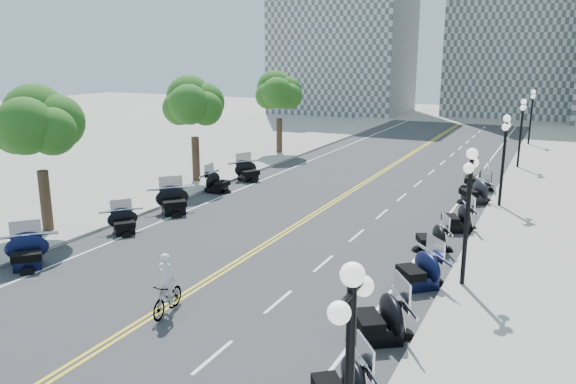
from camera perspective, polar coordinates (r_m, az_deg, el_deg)
The scene contains 46 objects.
ground at distance 20.98m, azimuth -8.90°, elevation -9.35°, with size 160.00×160.00×0.00m, color gray.
road at distance 29.22m, azimuth 2.36°, elevation -2.47°, with size 16.00×90.00×0.01m, color #333335.
centerline_yellow_a at distance 29.27m, azimuth 2.14°, elevation -2.43°, with size 0.12×90.00×0.00m, color yellow.
centerline_yellow_b at distance 29.18m, azimuth 2.57°, elevation -2.49°, with size 0.12×90.00×0.00m, color yellow.
edge_line_north at distance 27.40m, azimuth 14.72°, elevation -4.03°, with size 0.12×90.00×0.00m, color white.
edge_line_south at distance 32.23m, azimuth -8.11°, elevation -1.03°, with size 0.12×90.00×0.00m, color white.
lane_dash_5 at distance 16.39m, azimuth -7.64°, elevation -16.27°, with size 0.12×2.00×0.00m, color white.
lane_dash_6 at distance 19.45m, azimuth -0.99°, elevation -11.07°, with size 0.12×2.00×0.00m, color white.
lane_dash_7 at distance 22.80m, azimuth 3.63°, elevation -7.25°, with size 0.12×2.00×0.00m, color white.
lane_dash_8 at distance 26.33m, azimuth 6.99°, elevation -4.40°, with size 0.12×2.00×0.00m, color white.
lane_dash_9 at distance 29.98m, azimuth 9.52°, elevation -2.22°, with size 0.12×2.00×0.00m, color white.
lane_dash_10 at distance 33.71m, azimuth 11.49°, elevation -0.51°, with size 0.12×2.00×0.00m, color white.
lane_dash_11 at distance 37.50m, azimuth 13.07°, elevation 0.85°, with size 0.12×2.00×0.00m, color white.
lane_dash_12 at distance 41.32m, azimuth 14.36°, elevation 1.96°, with size 0.12×2.00×0.00m, color white.
lane_dash_13 at distance 45.18m, azimuth 15.43°, elevation 2.88°, with size 0.12×2.00×0.00m, color white.
lane_dash_14 at distance 49.06m, azimuth 16.33°, elevation 3.66°, with size 0.12×2.00×0.00m, color white.
lane_dash_15 at distance 52.95m, azimuth 17.10°, elevation 4.32°, with size 0.12×2.00×0.00m, color white.
lane_dash_16 at distance 56.86m, azimuth 17.76°, elevation 4.89°, with size 0.12×2.00×0.00m, color white.
lane_dash_17 at distance 60.79m, azimuth 18.34°, elevation 5.39°, with size 0.12×2.00×0.00m, color white.
lane_dash_18 at distance 64.72m, azimuth 18.86°, elevation 5.82°, with size 0.12×2.00×0.00m, color white.
lane_dash_19 at distance 68.66m, azimuth 19.31°, elevation 6.21°, with size 0.12×2.00×0.00m, color white.
sidewalk_north at distance 26.96m, azimuth 23.31°, elevation -4.89°, with size 5.00×90.00×0.15m, color #9E9991.
sidewalk_south at distance 34.64m, azimuth -13.74°, elevation -0.14°, with size 5.00×90.00×0.15m, color #9E9991.
distant_block_a at distance 83.16m, azimuth 5.73°, elevation 17.07°, with size 18.00×14.00×26.00m, color gray.
distant_block_b at distance 84.28m, azimuth 22.17°, elevation 17.49°, with size 16.00×12.00×30.00m, color gray.
street_lamp_2 at distance 20.64m, azimuth 17.73°, elevation -2.59°, with size 0.50×1.20×4.90m, color black, non-canonical shape.
street_lamp_3 at distance 32.29m, azimuth 21.01°, elevation 2.92°, with size 0.50×1.20×4.90m, color black, non-canonical shape.
street_lamp_4 at distance 44.13m, azimuth 22.56°, elevation 5.48°, with size 0.50×1.20×4.90m, color black, non-canonical shape.
street_lamp_5 at distance 56.03m, azimuth 23.45°, elevation 6.96°, with size 0.50×1.20×4.90m, color black, non-canonical shape.
tree_2 at distance 27.88m, azimuth -24.03°, elevation 5.53°, with size 4.80×4.80×9.20m, color #235619, non-canonical shape.
tree_3 at distance 36.68m, azimuth -9.54°, elevation 8.24°, with size 4.80×4.80×9.20m, color #235619, non-canonical shape.
tree_4 at distance 46.93m, azimuth -0.91°, elevation 9.61°, with size 4.80×4.80×9.20m, color #235619, non-canonical shape.
motorcycle_n_4 at distance 14.02m, azimuth 5.48°, elevation -18.65°, with size 1.96×1.96×1.37m, color black, non-canonical shape.
motorcycle_n_5 at distance 17.01m, azimuth 9.35°, elevation -12.24°, with size 2.23×2.23×1.56m, color black, non-canonical shape.
motorcycle_n_6 at distance 20.87m, azimuth 13.21°, elevation -7.50°, with size 2.11×2.11×1.48m, color black, non-canonical shape.
motorcycle_n_7 at distance 24.72m, azimuth 14.45°, elevation -4.40°, with size 1.87×1.87×1.31m, color black, non-canonical shape.
motorcycle_n_8 at distance 27.83m, azimuth 16.84°, elevation -2.38°, with size 2.06×2.06×1.44m, color black, non-canonical shape.
motorcycle_n_9 at distance 33.31m, azimuth 18.43°, elevation 0.20°, with size 2.18×2.18×1.52m, color black, non-canonical shape.
motorcycle_n_10 at distance 36.63m, azimuth 18.61°, elevation 1.40°, with size 2.21×2.21×1.54m, color black, non-canonical shape.
motorcycle_s_5 at distance 24.36m, azimuth -25.03°, elevation -5.41°, with size 2.06×2.06×1.44m, color black, non-canonical shape.
motorcycle_s_6 at distance 27.40m, azimuth -16.37°, elevation -2.81°, with size 1.77×1.77×1.24m, color black, non-canonical shape.
motorcycle_s_7 at distance 30.11m, azimuth -11.58°, elevation -0.74°, with size 2.20×2.20×1.54m, color black, non-canonical shape.
motorcycle_s_8 at distance 34.36m, azimuth -7.20°, elevation 1.10°, with size 1.99×1.99×1.39m, color black, non-canonical shape.
motorcycle_s_9 at distance 37.37m, azimuth -4.09°, elevation 2.26°, with size 2.08×2.08×1.46m, color black, non-canonical shape.
bicycle at distance 18.84m, azimuth -12.15°, elevation -10.45°, with size 0.52×1.84×1.11m, color #A51414.
cyclist_rider at distance 18.31m, azimuth -12.37°, elevation -6.40°, with size 0.63×0.41×1.73m, color white.
Camera 1 is at (11.26, -15.69, 8.20)m, focal length 35.00 mm.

